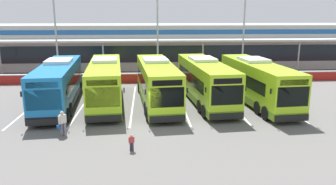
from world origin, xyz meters
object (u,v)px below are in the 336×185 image
(coach_bus_right_centre, at_px, (205,82))
(pedestrian_child, at_px, (132,142))
(lamp_post_west, at_px, (55,25))
(lamp_post_east, at_px, (244,24))
(lamp_post_centre, at_px, (158,25))
(coach_bus_centre, at_px, (157,83))
(coach_bus_left_centre, at_px, (106,83))
(pedestrian_with_handbag, at_px, (62,123))
(coach_bus_rightmost, at_px, (257,83))
(coach_bus_leftmost, at_px, (59,85))

(coach_bus_right_centre, relative_size, pedestrian_child, 12.27)
(lamp_post_west, xyz_separation_m, lamp_post_east, (21.64, 1.21, 0.00))
(lamp_post_west, height_order, lamp_post_centre, same)
(coach_bus_centre, height_order, lamp_post_west, lamp_post_west)
(lamp_post_west, bearing_deg, coach_bus_left_centre, -57.41)
(coach_bus_right_centre, relative_size, pedestrian_with_handbag, 7.61)
(coach_bus_rightmost, bearing_deg, coach_bus_centre, 177.38)
(coach_bus_right_centre, distance_m, pedestrian_child, 12.06)
(pedestrian_child, height_order, lamp_post_centre, lamp_post_centre)
(coach_bus_rightmost, bearing_deg, lamp_post_east, 79.70)
(coach_bus_rightmost, distance_m, lamp_post_west, 22.74)
(coach_bus_left_centre, bearing_deg, coach_bus_rightmost, -3.26)
(pedestrian_with_handbag, xyz_separation_m, lamp_post_west, (-4.66, 17.89, 5.43))
(lamp_post_west, bearing_deg, lamp_post_east, 3.20)
(coach_bus_leftmost, relative_size, coach_bus_rightmost, 1.00)
(coach_bus_right_centre, distance_m, pedestrian_with_handbag, 12.98)
(pedestrian_child, bearing_deg, coach_bus_right_centre, 60.26)
(pedestrian_with_handbag, distance_m, lamp_post_west, 19.27)
(lamp_post_east, bearing_deg, coach_bus_rightmost, -100.30)
(coach_bus_left_centre, height_order, coach_bus_rightmost, same)
(coach_bus_left_centre, relative_size, coach_bus_rightmost, 1.00)
(lamp_post_west, distance_m, lamp_post_centre, 11.33)
(lamp_post_centre, bearing_deg, lamp_post_west, 179.08)
(lamp_post_east, bearing_deg, coach_bus_leftmost, -147.94)
(coach_bus_rightmost, distance_m, lamp_post_east, 13.12)
(lamp_post_west, distance_m, lamp_post_east, 21.67)
(coach_bus_left_centre, bearing_deg, pedestrian_child, -75.95)
(coach_bus_centre, distance_m, lamp_post_west, 15.80)
(coach_bus_right_centre, bearing_deg, coach_bus_rightmost, -9.46)
(pedestrian_child, xyz_separation_m, lamp_post_centre, (2.21, 20.43, 5.75))
(coach_bus_leftmost, distance_m, coach_bus_centre, 8.18)
(coach_bus_right_centre, distance_m, lamp_post_east, 13.90)
(coach_bus_rightmost, xyz_separation_m, lamp_post_east, (2.20, 12.13, 4.50))
(pedestrian_child, bearing_deg, lamp_post_centre, 83.82)
(coach_bus_leftmost, relative_size, coach_bus_left_centre, 1.00)
(coach_bus_leftmost, distance_m, lamp_post_centre, 14.29)
(coach_bus_rightmost, relative_size, lamp_post_centre, 1.12)
(coach_bus_rightmost, height_order, lamp_post_west, lamp_post_west)
(lamp_post_west, xyz_separation_m, lamp_post_centre, (11.33, -0.18, 0.00))
(coach_bus_leftmost, bearing_deg, coach_bus_centre, 0.86)
(pedestrian_child, distance_m, lamp_post_east, 25.80)
(coach_bus_right_centre, bearing_deg, pedestrian_child, -119.74)
(coach_bus_right_centre, xyz_separation_m, pedestrian_with_handbag, (-10.41, -7.70, -0.93))
(lamp_post_centre, bearing_deg, coach_bus_leftmost, -129.50)
(coach_bus_right_centre, distance_m, coach_bus_rightmost, 4.42)
(coach_bus_leftmost, height_order, coach_bus_left_centre, same)
(pedestrian_child, height_order, lamp_post_west, lamp_post_west)
(coach_bus_centre, relative_size, coach_bus_right_centre, 1.00)
(coach_bus_centre, bearing_deg, coach_bus_left_centre, 175.48)
(coach_bus_leftmost, height_order, coach_bus_right_centre, same)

